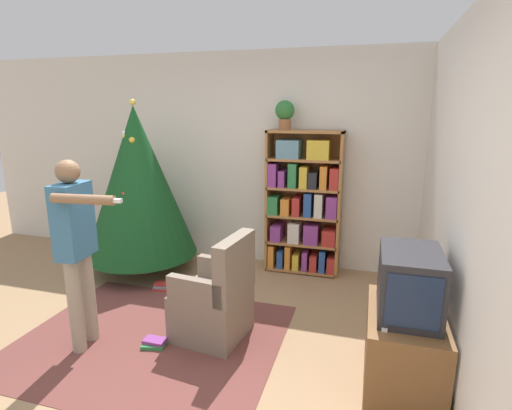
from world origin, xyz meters
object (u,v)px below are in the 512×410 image
Objects in this scene: christmas_tree at (138,183)px; armchair at (216,302)px; potted_plant at (285,113)px; standing_person at (76,241)px; television at (409,283)px; bookshelf at (304,204)px.

christmas_tree is 2.21× the size of armchair.
christmas_tree is at bearing -121.73° from armchair.
christmas_tree is 6.18× the size of potted_plant.
standing_person is at bearing -120.13° from potted_plant.
standing_person is at bearing -174.45° from television.
armchair is at bearing -105.87° from bookshelf.
christmas_tree reaches higher than bookshelf.
christmas_tree is at bearing 155.83° from television.
potted_plant is at bearing 144.27° from standing_person.
standing_person is at bearing -125.09° from bookshelf.
bookshelf is 2.10m from television.
christmas_tree is 1.31× the size of standing_person.
bookshelf is at bearing -2.29° from potted_plant.
television is 2.50m from standing_person.
armchair is at bearing 172.99° from television.
bookshelf reaches higher than television.
christmas_tree is 1.94m from armchair.
armchair is (1.39, -1.11, -0.77)m from christmas_tree.
christmas_tree reaches higher than armchair.
standing_person is at bearing -59.70° from armchair.
potted_plant reaches higher than armchair.
television is at bearing 89.90° from armchair.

